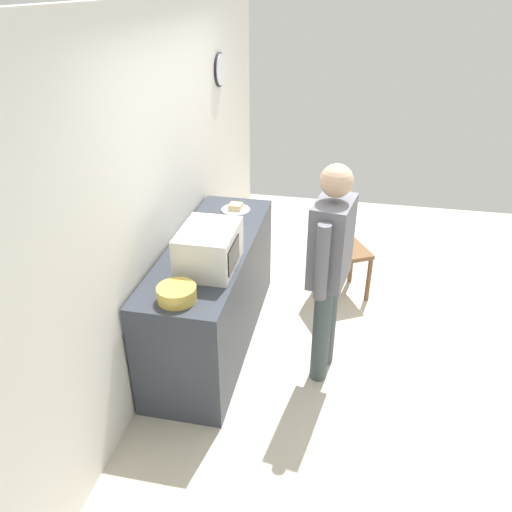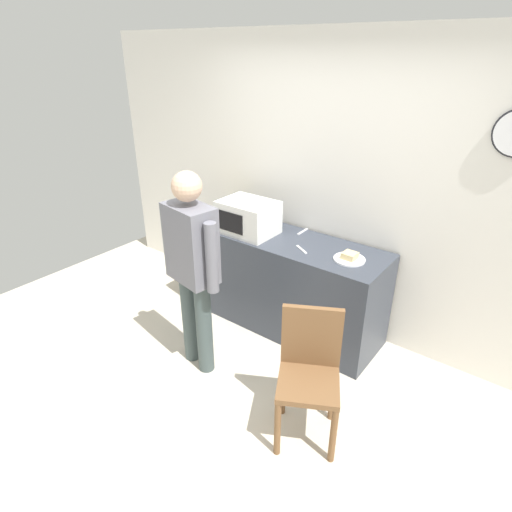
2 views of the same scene
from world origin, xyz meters
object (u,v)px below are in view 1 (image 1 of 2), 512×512
(microwave, at_px, (209,248))
(wooden_chair, at_px, (338,247))
(spoon_utensil, at_px, (185,238))
(sandwich_plate, at_px, (236,209))
(person_standing, at_px, (330,260))
(fork_utensil, at_px, (232,231))
(salad_bowl, at_px, (177,294))

(microwave, height_order, wooden_chair, microwave)
(spoon_utensil, relative_size, wooden_chair, 0.18)
(wooden_chair, bearing_deg, microwave, 144.26)
(sandwich_plate, relative_size, spoon_utensil, 1.50)
(microwave, xyz_separation_m, spoon_utensil, (0.39, 0.32, -0.15))
(microwave, xyz_separation_m, wooden_chair, (1.21, -0.87, -0.53))
(person_standing, bearing_deg, spoon_utensil, 76.75)
(fork_utensil, bearing_deg, wooden_chair, -54.17)
(wooden_chair, bearing_deg, salad_bowl, 149.94)
(microwave, height_order, sandwich_plate, microwave)
(sandwich_plate, height_order, wooden_chair, sandwich_plate)
(microwave, relative_size, spoon_utensil, 2.94)
(microwave, bearing_deg, person_standing, -81.60)
(spoon_utensil, distance_m, person_standing, 1.19)
(fork_utensil, bearing_deg, spoon_utensil, 120.49)
(microwave, relative_size, wooden_chair, 0.53)
(salad_bowl, distance_m, fork_utensil, 1.05)
(microwave, bearing_deg, sandwich_plate, 3.00)
(sandwich_plate, bearing_deg, salad_bowl, 178.56)
(sandwich_plate, xyz_separation_m, salad_bowl, (-1.45, 0.04, 0.03))
(fork_utensil, xyz_separation_m, wooden_chair, (0.61, -0.85, -0.38))
(spoon_utensil, bearing_deg, person_standing, -103.25)
(sandwich_plate, relative_size, fork_utensil, 1.50)
(salad_bowl, height_order, wooden_chair, salad_bowl)
(spoon_utensil, bearing_deg, wooden_chair, -55.61)
(fork_utensil, bearing_deg, microwave, 178.24)
(wooden_chair, bearing_deg, fork_utensil, 125.83)
(microwave, bearing_deg, spoon_utensil, 38.73)
(microwave, xyz_separation_m, salad_bowl, (-0.45, 0.09, -0.10))
(microwave, distance_m, spoon_utensil, 0.53)
(microwave, height_order, fork_utensil, microwave)
(sandwich_plate, xyz_separation_m, fork_utensil, (-0.41, -0.07, -0.02))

